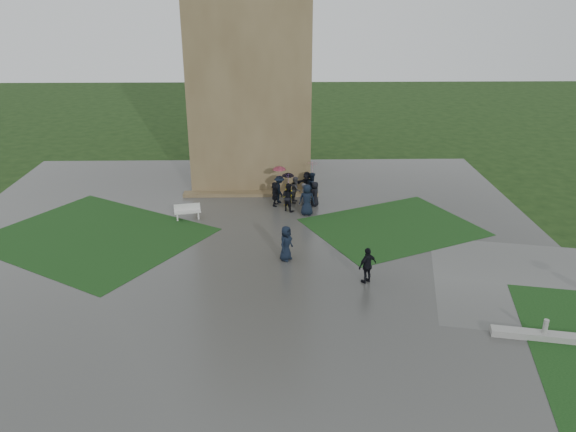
{
  "coord_description": "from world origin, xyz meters",
  "views": [
    {
      "loc": [
        1.78,
        -24.84,
        12.89
      ],
      "look_at": [
        2.36,
        3.94,
        1.2
      ],
      "focal_mm": 35.0,
      "sensor_mm": 36.0,
      "label": 1
    }
  ],
  "objects_px": {
    "tower": "(250,50)",
    "pedestrian_near": "(367,265)",
    "pedestrian_mid": "(286,243)",
    "bench": "(187,211)"
  },
  "relations": [
    {
      "from": "bench",
      "to": "pedestrian_near",
      "type": "relative_size",
      "value": 0.92
    },
    {
      "from": "bench",
      "to": "pedestrian_near",
      "type": "bearing_deg",
      "value": -52.3
    },
    {
      "from": "bench",
      "to": "pedestrian_mid",
      "type": "height_order",
      "value": "pedestrian_mid"
    },
    {
      "from": "bench",
      "to": "pedestrian_mid",
      "type": "relative_size",
      "value": 0.89
    },
    {
      "from": "tower",
      "to": "bench",
      "type": "bearing_deg",
      "value": -113.24
    },
    {
      "from": "bench",
      "to": "tower",
      "type": "bearing_deg",
      "value": 54.56
    },
    {
      "from": "pedestrian_mid",
      "to": "pedestrian_near",
      "type": "distance_m",
      "value": 4.5
    },
    {
      "from": "tower",
      "to": "pedestrian_near",
      "type": "xyz_separation_m",
      "value": [
        5.96,
        -16.54,
        -8.09
      ]
    },
    {
      "from": "tower",
      "to": "pedestrian_mid",
      "type": "bearing_deg",
      "value": -81.15
    },
    {
      "from": "tower",
      "to": "pedestrian_near",
      "type": "distance_m",
      "value": 19.35
    }
  ]
}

